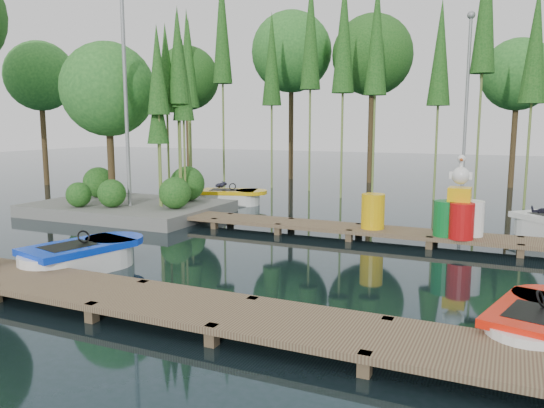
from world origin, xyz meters
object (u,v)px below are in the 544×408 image
at_px(boat_yellow_far, 230,197).
at_px(drum_cluster, 460,213).
at_px(island, 123,119).
at_px(boat_blue, 81,258).
at_px(boat_red, 537,327).
at_px(yellow_barrel, 373,211).

distance_m(boat_yellow_far, drum_cluster, 9.47).
distance_m(island, boat_yellow_far, 4.83).
height_order(boat_blue, boat_yellow_far, boat_yellow_far).
distance_m(island, boat_blue, 8.00).
bearing_deg(boat_red, boat_blue, -166.23).
bearing_deg(drum_cluster, boat_blue, -142.61).
height_order(boat_red, drum_cluster, drum_cluster).
height_order(yellow_barrel, drum_cluster, drum_cluster).
relative_size(boat_red, boat_yellow_far, 0.89).
bearing_deg(boat_yellow_far, yellow_barrel, -26.59).
distance_m(island, boat_red, 14.40).
xyz_separation_m(island, boat_yellow_far, (2.40, 3.02, -2.90)).
height_order(boat_blue, boat_red, boat_blue).
bearing_deg(boat_blue, drum_cluster, 52.11).
xyz_separation_m(boat_red, drum_cluster, (-1.56, 5.49, 0.66)).
bearing_deg(yellow_barrel, boat_red, -56.56).
height_order(island, boat_red, island).
xyz_separation_m(island, drum_cluster, (10.98, -0.94, -2.30)).
bearing_deg(yellow_barrel, drum_cluster, -4.04).
relative_size(island, boat_blue, 2.29).
bearing_deg(drum_cluster, boat_yellow_far, 155.19).
bearing_deg(boat_blue, island, 137.25).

